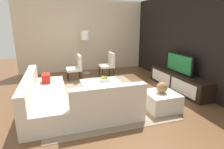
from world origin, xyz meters
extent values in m
plane|color=brown|center=(0.00, 0.00, 0.00)|extent=(14.00, 14.00, 0.00)
cube|color=black|center=(0.00, 2.70, 1.40)|extent=(6.40, 0.12, 2.80)
cube|color=beige|center=(-3.20, 0.20, 1.40)|extent=(0.12, 5.20, 2.80)
cube|color=gray|center=(-0.10, 0.00, 0.01)|extent=(3.42, 2.74, 0.01)
cube|color=black|center=(0.00, 2.40, 0.25)|extent=(2.33, 0.48, 0.50)
cube|color=white|center=(-0.54, 2.16, 0.25)|extent=(0.99, 0.01, 0.35)
cube|color=white|center=(0.54, 2.16, 0.25)|extent=(0.99, 0.01, 0.35)
cube|color=black|center=(0.00, 2.40, 0.79)|extent=(1.15, 0.05, 0.58)
cube|color=#1E7238|center=(0.00, 2.37, 0.79)|extent=(1.04, 0.01, 0.49)
cube|color=silver|center=(0.20, -1.30, 0.21)|extent=(2.44, 0.85, 0.42)
cube|color=silver|center=(0.20, -1.64, 0.61)|extent=(2.44, 0.18, 0.38)
cube|color=silver|center=(1.00, -0.14, 0.21)|extent=(0.85, 1.47, 0.42)
cube|color=silver|center=(1.33, -0.14, 0.61)|extent=(0.18, 1.47, 0.38)
cube|color=red|center=(-0.53, -1.30, 0.53)|extent=(0.36, 0.20, 0.22)
cube|color=red|center=(1.00, 0.22, 0.45)|extent=(0.60, 0.44, 0.06)
cube|color=black|center=(-0.10, 0.10, 0.17)|extent=(0.86, 0.83, 0.33)
cube|color=white|center=(-0.10, 0.10, 0.35)|extent=(1.07, 1.04, 0.05)
cylinder|color=black|center=(-2.11, -0.65, 0.19)|extent=(0.04, 0.04, 0.38)
cylinder|color=black|center=(-1.66, -0.65, 0.19)|extent=(0.04, 0.04, 0.38)
cylinder|color=black|center=(-2.11, -0.23, 0.19)|extent=(0.04, 0.04, 0.38)
cylinder|color=black|center=(-1.66, -0.23, 0.19)|extent=(0.04, 0.04, 0.38)
cube|color=silver|center=(-1.88, -0.44, 0.38)|extent=(0.53, 0.50, 0.08)
cube|color=silver|center=(-1.88, -0.23, 0.65)|extent=(0.53, 0.08, 0.45)
cylinder|color=#A5A5AA|center=(-2.59, 0.12, 0.01)|extent=(0.28, 0.28, 0.02)
cylinder|color=#A5A5AA|center=(-2.59, 0.12, 0.67)|extent=(0.03, 0.03, 1.30)
cylinder|color=white|center=(-2.59, 0.12, 1.48)|extent=(0.33, 0.33, 0.32)
cube|color=silver|center=(1.02, 1.19, 0.20)|extent=(0.70, 0.70, 0.40)
cylinder|color=silver|center=(-0.28, 0.20, 0.42)|extent=(0.28, 0.28, 0.07)
sphere|color=gold|center=(-0.26, 0.19, 0.47)|extent=(0.09, 0.09, 0.09)
sphere|color=#4C8C33|center=(-0.27, 0.25, 0.47)|extent=(0.09, 0.09, 0.09)
sphere|color=#B23326|center=(-0.31, 0.22, 0.47)|extent=(0.08, 0.08, 0.08)
sphere|color=#4C8C33|center=(-0.32, 0.18, 0.47)|extent=(0.10, 0.10, 0.10)
sphere|color=gold|center=(-0.27, 0.15, 0.47)|extent=(0.08, 0.08, 0.08)
cylinder|color=black|center=(-2.29, 0.56, 0.19)|extent=(0.04, 0.04, 0.38)
cylinder|color=black|center=(-1.79, 0.56, 0.19)|extent=(0.04, 0.04, 0.38)
cylinder|color=black|center=(-2.29, 0.98, 0.19)|extent=(0.04, 0.04, 0.38)
cylinder|color=black|center=(-1.79, 0.98, 0.19)|extent=(0.04, 0.04, 0.38)
cube|color=silver|center=(-2.04, 0.77, 0.38)|extent=(0.58, 0.50, 0.08)
cube|color=silver|center=(-2.04, 0.98, 0.65)|extent=(0.58, 0.08, 0.45)
sphere|color=#997247|center=(1.02, 1.19, 0.53)|extent=(0.25, 0.25, 0.25)
camera|label=1|loc=(4.33, -1.05, 1.90)|focal=29.18mm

